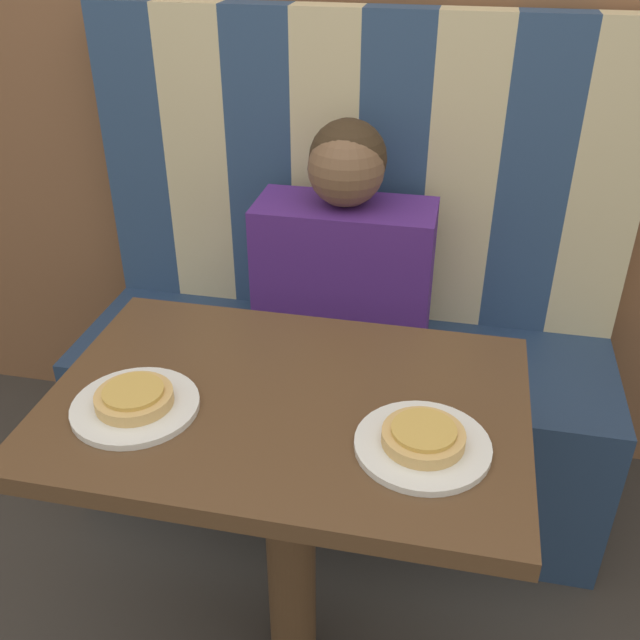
{
  "coord_description": "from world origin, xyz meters",
  "views": [
    {
      "loc": [
        0.26,
        -0.97,
        1.48
      ],
      "look_at": [
        0.0,
        0.29,
        0.72
      ],
      "focal_mm": 40.0,
      "sensor_mm": 36.0,
      "label": 1
    }
  ],
  "objects_px": {
    "person": "(345,250)",
    "plate_right": "(422,445)",
    "pizza_right": "(423,436)",
    "pizza_left": "(134,397)",
    "plate_left": "(136,406)"
  },
  "relations": [
    {
      "from": "person",
      "to": "pizza_left",
      "type": "relative_size",
      "value": 4.37
    },
    {
      "from": "pizza_left",
      "to": "person",
      "type": "bearing_deg",
      "value": 69.65
    },
    {
      "from": "plate_left",
      "to": "plate_right",
      "type": "xyz_separation_m",
      "value": [
        0.49,
        0.0,
        0.0
      ]
    },
    {
      "from": "plate_left",
      "to": "pizza_left",
      "type": "height_order",
      "value": "pizza_left"
    },
    {
      "from": "plate_left",
      "to": "pizza_right",
      "type": "relative_size",
      "value": 1.65
    },
    {
      "from": "pizza_right",
      "to": "person",
      "type": "bearing_deg",
      "value": 110.35
    },
    {
      "from": "plate_right",
      "to": "pizza_right",
      "type": "height_order",
      "value": "pizza_right"
    },
    {
      "from": "person",
      "to": "plate_right",
      "type": "height_order",
      "value": "person"
    },
    {
      "from": "pizza_left",
      "to": "plate_right",
      "type": "bearing_deg",
      "value": 0.0
    },
    {
      "from": "plate_left",
      "to": "plate_right",
      "type": "bearing_deg",
      "value": 0.0
    },
    {
      "from": "plate_right",
      "to": "pizza_left",
      "type": "distance_m",
      "value": 0.49
    },
    {
      "from": "plate_left",
      "to": "pizza_right",
      "type": "bearing_deg",
      "value": -0.0
    },
    {
      "from": "pizza_left",
      "to": "pizza_right",
      "type": "height_order",
      "value": "same"
    },
    {
      "from": "plate_right",
      "to": "pizza_right",
      "type": "bearing_deg",
      "value": -153.43
    },
    {
      "from": "plate_left",
      "to": "pizza_right",
      "type": "distance_m",
      "value": 0.49
    }
  ]
}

